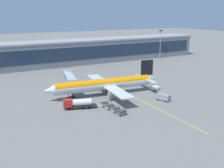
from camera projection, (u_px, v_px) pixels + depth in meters
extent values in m
plane|color=slate|center=(122.00, 97.00, 99.22)|extent=(700.00, 700.00, 0.00)
cube|color=yellow|center=(128.00, 94.00, 102.77)|extent=(2.26, 79.98, 0.01)
cube|color=slate|center=(60.00, 54.00, 158.63)|extent=(193.21, 18.54, 13.49)
cube|color=#1E2D42|center=(65.00, 55.00, 150.61)|extent=(187.42, 0.16, 7.55)
cube|color=#99999E|center=(59.00, 42.00, 156.75)|extent=(197.08, 18.91, 1.00)
cylinder|color=silver|center=(104.00, 85.00, 100.12)|extent=(38.25, 8.38, 4.08)
cylinder|color=orange|center=(104.00, 84.00, 100.03)|extent=(37.48, 8.13, 3.91)
cone|color=silver|center=(49.00, 91.00, 92.40)|extent=(4.49, 4.31, 3.87)
cone|color=silver|center=(151.00, 79.00, 107.82)|extent=(5.25, 4.00, 3.46)
cube|color=black|center=(147.00, 68.00, 105.80)|extent=(5.30, 0.96, 6.11)
cube|color=silver|center=(151.00, 81.00, 103.15)|extent=(2.73, 6.71, 0.24)
cube|color=silver|center=(141.00, 76.00, 110.39)|extent=(2.73, 6.71, 0.24)
cube|color=silver|center=(118.00, 92.00, 91.86)|extent=(6.59, 16.42, 0.40)
cube|color=silver|center=(98.00, 79.00, 109.68)|extent=(6.59, 16.42, 0.40)
cylinder|color=#939399|center=(112.00, 94.00, 94.40)|extent=(3.37, 2.58, 2.24)
cylinder|color=#939399|center=(99.00, 84.00, 107.11)|extent=(3.37, 2.58, 2.24)
cylinder|color=black|center=(69.00, 98.00, 95.88)|extent=(1.04, 0.51, 1.00)
cylinder|color=slate|center=(69.00, 95.00, 95.61)|extent=(0.20, 0.20, 2.06)
cylinder|color=black|center=(111.00, 94.00, 100.28)|extent=(1.04, 0.51, 1.00)
cylinder|color=slate|center=(111.00, 92.00, 100.02)|extent=(0.20, 0.20, 2.06)
cylinder|color=black|center=(108.00, 92.00, 103.54)|extent=(1.04, 0.51, 1.00)
cylinder|color=slate|center=(108.00, 89.00, 103.28)|extent=(0.20, 0.20, 2.06)
cube|color=#B2B7BC|center=(70.00, 78.00, 104.44)|extent=(6.59, 15.69, 2.80)
cube|color=#2D84C6|center=(70.00, 78.00, 104.46)|extent=(6.12, 13.33, 1.54)
cube|color=#9EA3A8|center=(72.00, 83.00, 97.27)|extent=(4.26, 3.97, 2.94)
cylinder|color=#4C4C51|center=(73.00, 92.00, 98.15)|extent=(0.70, 0.70, 4.00)
cube|color=#262628|center=(73.00, 97.00, 98.63)|extent=(2.18, 2.18, 0.30)
cylinder|color=gray|center=(67.00, 74.00, 111.61)|extent=(3.90, 3.90, 3.08)
cylinder|color=gray|center=(68.00, 82.00, 112.49)|extent=(1.80, 1.80, 4.00)
cube|color=#232326|center=(81.00, 106.00, 86.92)|extent=(10.28, 5.48, 0.50)
cube|color=#B21E19|center=(68.00, 103.00, 85.75)|extent=(3.44, 3.25, 2.50)
cube|color=black|center=(64.00, 102.00, 85.38)|extent=(0.87, 2.24, 1.12)
cylinder|color=silver|center=(82.00, 102.00, 86.63)|extent=(6.39, 3.95, 2.20)
cylinder|color=black|center=(70.00, 109.00, 85.12)|extent=(1.06, 0.64, 1.00)
cylinder|color=black|center=(69.00, 106.00, 87.37)|extent=(1.06, 0.64, 1.00)
cylinder|color=black|center=(83.00, 108.00, 85.92)|extent=(1.06, 0.64, 1.00)
cylinder|color=black|center=(82.00, 106.00, 88.17)|extent=(1.06, 0.64, 1.00)
cylinder|color=black|center=(89.00, 108.00, 86.32)|extent=(1.06, 0.64, 1.00)
cylinder|color=black|center=(88.00, 105.00, 88.57)|extent=(1.06, 0.64, 1.00)
cube|color=gray|center=(163.00, 97.00, 94.48)|extent=(3.61, 5.41, 2.00)
cube|color=black|center=(166.00, 97.00, 93.59)|extent=(2.36, 2.27, 0.60)
cylinder|color=black|center=(169.00, 100.00, 94.31)|extent=(0.43, 0.65, 0.60)
cylinder|color=black|center=(166.00, 101.00, 92.94)|extent=(0.43, 0.65, 0.60)
cylinder|color=black|center=(160.00, 98.00, 96.55)|extent=(0.43, 0.65, 0.60)
cylinder|color=black|center=(157.00, 99.00, 95.18)|extent=(0.43, 0.65, 0.60)
cube|color=white|center=(155.00, 88.00, 107.63)|extent=(3.96, 2.58, 1.10)
cube|color=black|center=(157.00, 87.00, 108.10)|extent=(1.48, 2.16, 0.33)
cylinder|color=black|center=(156.00, 88.00, 109.32)|extent=(0.62, 0.29, 0.60)
cylinder|color=black|center=(159.00, 89.00, 107.66)|extent=(0.62, 0.29, 0.60)
cylinder|color=black|center=(151.00, 89.00, 107.89)|extent=(0.62, 0.29, 0.60)
cylinder|color=black|center=(154.00, 90.00, 106.23)|extent=(0.62, 0.29, 0.60)
cube|color=#595B60|center=(122.00, 113.00, 80.94)|extent=(2.74, 1.76, 1.10)
cube|color=#333338|center=(122.00, 111.00, 80.76)|extent=(2.79, 1.79, 0.10)
cylinder|color=black|center=(121.00, 116.00, 79.91)|extent=(0.37, 0.16, 0.36)
cylinder|color=black|center=(118.00, 115.00, 81.09)|extent=(0.37, 0.16, 0.36)
cylinder|color=black|center=(126.00, 115.00, 81.07)|extent=(0.37, 0.16, 0.36)
cylinder|color=black|center=(123.00, 113.00, 82.25)|extent=(0.37, 0.16, 0.36)
cube|color=gray|center=(116.00, 110.00, 83.46)|extent=(2.74, 1.76, 1.10)
cube|color=#333338|center=(116.00, 108.00, 83.28)|extent=(2.79, 1.79, 0.10)
cylinder|color=black|center=(114.00, 113.00, 82.43)|extent=(0.37, 0.16, 0.36)
cylinder|color=black|center=(112.00, 112.00, 83.61)|extent=(0.37, 0.16, 0.36)
cylinder|color=black|center=(120.00, 112.00, 83.59)|extent=(0.37, 0.16, 0.36)
cylinder|color=black|center=(117.00, 110.00, 84.77)|extent=(0.37, 0.16, 0.36)
cube|color=gray|center=(110.00, 107.00, 85.98)|extent=(2.74, 1.76, 1.10)
cube|color=#333338|center=(110.00, 105.00, 85.80)|extent=(2.79, 1.79, 0.10)
cylinder|color=black|center=(109.00, 110.00, 84.95)|extent=(0.37, 0.16, 0.36)
cylinder|color=black|center=(106.00, 109.00, 86.13)|extent=(0.37, 0.16, 0.36)
cylinder|color=black|center=(114.00, 109.00, 86.11)|extent=(0.37, 0.16, 0.36)
cylinder|color=black|center=(111.00, 107.00, 87.29)|extent=(0.37, 0.16, 0.36)
cube|color=#B2B7BC|center=(104.00, 104.00, 88.50)|extent=(2.74, 1.76, 1.10)
cube|color=#333338|center=(104.00, 102.00, 88.32)|extent=(2.79, 1.79, 0.10)
cylinder|color=black|center=(103.00, 107.00, 87.47)|extent=(0.37, 0.16, 0.36)
cylinder|color=black|center=(101.00, 106.00, 88.65)|extent=(0.37, 0.16, 0.36)
cylinder|color=black|center=(108.00, 106.00, 88.63)|extent=(0.37, 0.16, 0.36)
cylinder|color=black|center=(106.00, 105.00, 89.81)|extent=(0.37, 0.16, 0.36)
cylinder|color=gray|center=(160.00, 45.00, 179.63)|extent=(0.44, 0.44, 18.52)
cube|color=#333338|center=(161.00, 31.00, 177.13)|extent=(2.80, 0.50, 0.80)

